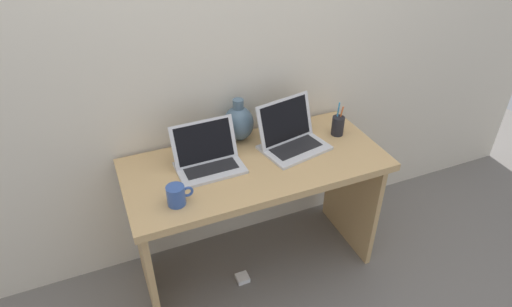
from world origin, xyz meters
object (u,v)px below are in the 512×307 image
object	(u,v)px
laptop_right	(290,135)
power_brick	(242,278)
laptop_left	(207,156)
pen_cup	(338,125)
coffee_mug	(177,195)
green_vase	(239,123)

from	to	relation	value
laptop_right	power_brick	xyz separation A→B (m)	(-0.34, -0.15, -0.80)
power_brick	laptop_left	bearing A→B (deg)	128.92
pen_cup	coffee_mug	bearing A→B (deg)	-166.36
coffee_mug	laptop_right	bearing A→B (deg)	19.12
coffee_mug	pen_cup	xyz separation A→B (m)	(0.95, 0.23, 0.01)
laptop_right	pen_cup	bearing A→B (deg)	0.32
laptop_left	laptop_right	bearing A→B (deg)	0.82
power_brick	pen_cup	bearing A→B (deg)	13.35
laptop_left	green_vase	world-z (taller)	green_vase
laptop_left	green_vase	xyz separation A→B (m)	(0.23, 0.17, 0.04)
coffee_mug	laptop_left	bearing A→B (deg)	46.75
laptop_left	coffee_mug	size ratio (longest dim) A/B	2.70
green_vase	coffee_mug	distance (m)	0.60
green_vase	pen_cup	xyz separation A→B (m)	(0.51, -0.17, -0.04)
coffee_mug	power_brick	world-z (taller)	coffee_mug
green_vase	pen_cup	world-z (taller)	green_vase
laptop_left	coffee_mug	bearing A→B (deg)	-133.25
green_vase	pen_cup	size ratio (longest dim) A/B	1.25
laptop_left	coffee_mug	world-z (taller)	laptop_left
laptop_right	coffee_mug	size ratio (longest dim) A/B	3.11
laptop_right	green_vase	world-z (taller)	laptop_right
laptop_right	coffee_mug	distance (m)	0.70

